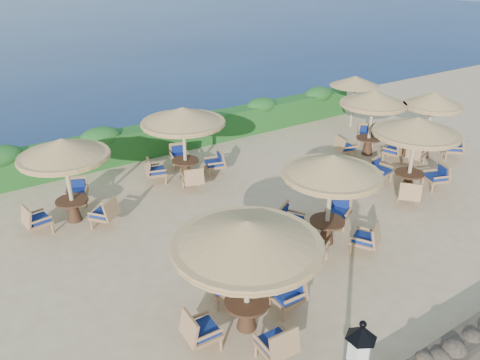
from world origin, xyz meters
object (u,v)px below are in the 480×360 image
cafe_set_0 (247,254)px  cafe_set_2 (415,139)px  cafe_set_3 (66,164)px  cafe_set_4 (184,129)px  cafe_set_6 (431,115)px  cafe_set_1 (331,185)px  cafe_set_5 (372,110)px  extra_parasol (355,81)px

cafe_set_0 → cafe_set_2: 8.59m
cafe_set_0 → cafe_set_3: 6.90m
cafe_set_2 → cafe_set_4: same height
cafe_set_3 → cafe_set_2: bearing=-23.3°
cafe_set_0 → cafe_set_6: size_ratio=1.15×
cafe_set_1 → cafe_set_3: size_ratio=1.02×
cafe_set_0 → cafe_set_5: size_ratio=1.13×
extra_parasol → cafe_set_2: (-3.45, -5.97, -0.25)m
extra_parasol → cafe_set_2: size_ratio=0.84×
cafe_set_0 → cafe_set_3: size_ratio=1.12×
cafe_set_3 → cafe_set_5: 11.53m
extra_parasol → cafe_set_6: cafe_set_6 is taller
cafe_set_2 → cafe_set_3: same height
cafe_set_1 → cafe_set_5: 7.14m
extra_parasol → cafe_set_1: bearing=-139.5°
cafe_set_1 → cafe_set_6: bearing=18.0°
cafe_set_3 → cafe_set_6: bearing=-11.4°
cafe_set_2 → cafe_set_6: (3.15, 1.67, -0.17)m
cafe_set_4 → cafe_set_5: (7.21, -2.06, -0.00)m
extra_parasol → cafe_set_2: 6.90m
extra_parasol → cafe_set_0: cafe_set_0 is taller
extra_parasol → cafe_set_3: bearing=-173.0°
cafe_set_0 → cafe_set_4: size_ratio=1.05×
cafe_set_4 → cafe_set_5: bearing=-15.9°
cafe_set_2 → cafe_set_5: bearing=65.1°
cafe_set_2 → cafe_set_4: size_ratio=0.97×
cafe_set_4 → cafe_set_5: size_ratio=1.08×
cafe_set_5 → cafe_set_3: bearing=173.9°
cafe_set_5 → cafe_set_4: bearing=164.1°
cafe_set_2 → cafe_set_5: (1.44, 3.11, -0.06)m
cafe_set_6 → cafe_set_0: bearing=-160.6°
cafe_set_3 → cafe_set_4: bearing=11.2°
cafe_set_0 → cafe_set_4: 7.92m
cafe_set_3 → cafe_set_0: bearing=-75.2°
cafe_set_5 → extra_parasol: bearing=55.1°
cafe_set_0 → cafe_set_3: (-1.76, 6.67, -0.03)m
cafe_set_0 → cafe_set_1: (3.74, 1.53, -0.11)m
cafe_set_5 → cafe_set_6: size_ratio=1.01×
cafe_set_5 → cafe_set_6: same height
cafe_set_3 → cafe_set_1: bearing=-43.0°
cafe_set_3 → cafe_set_4: (4.25, 0.84, -0.01)m
cafe_set_1 → cafe_set_2: (4.52, 0.82, 0.13)m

